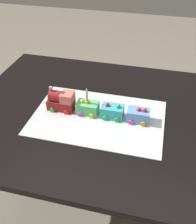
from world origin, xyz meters
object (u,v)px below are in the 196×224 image
object	(u,v)px
cake_car_caboose_mint_green	(87,108)
cake_locomotive	(61,101)
cake_car_gondola_turquoise	(112,111)
cake_car_hopper_sky_blue	(138,115)
birthday_candle	(87,94)
dining_table	(110,130)

from	to	relation	value
cake_car_caboose_mint_green	cake_locomotive	bearing A→B (deg)	180.00
cake_locomotive	cake_car_gondola_turquoise	bearing A→B (deg)	-0.00
cake_car_gondola_turquoise	cake_car_hopper_sky_blue	xyz separation A→B (m)	(0.12, 0.00, 0.00)
cake_car_caboose_mint_green	birthday_candle	world-z (taller)	birthday_candle
cake_car_hopper_sky_blue	birthday_candle	world-z (taller)	birthday_candle
cake_car_caboose_mint_green	cake_car_hopper_sky_blue	xyz separation A→B (m)	(0.24, 0.00, 0.00)
cake_locomotive	cake_car_gondola_turquoise	distance (m)	0.25
dining_table	cake_car_caboose_mint_green	size ratio (longest dim) A/B	14.00
cake_car_gondola_turquoise	birthday_candle	bearing A→B (deg)	180.00
cake_locomotive	cake_car_hopper_sky_blue	bearing A→B (deg)	-0.00
dining_table	cake_locomotive	world-z (taller)	cake_locomotive
birthday_candle	cake_car_hopper_sky_blue	bearing A→B (deg)	-0.00
birthday_candle	cake_car_caboose_mint_green	bearing A→B (deg)	-0.00
dining_table	birthday_candle	bearing A→B (deg)	-165.54
cake_car_caboose_mint_green	birthday_candle	distance (m)	0.08
cake_locomotive	cake_car_gondola_turquoise	size ratio (longest dim) A/B	1.40
dining_table	cake_car_hopper_sky_blue	distance (m)	0.19
cake_locomotive	birthday_candle	distance (m)	0.14
dining_table	cake_car_hopper_sky_blue	xyz separation A→B (m)	(0.13, -0.03, 0.14)
dining_table	cake_car_hopper_sky_blue	bearing A→B (deg)	-11.84
dining_table	cake_car_caboose_mint_green	distance (m)	0.18
cake_car_caboose_mint_green	cake_car_gondola_turquoise	distance (m)	0.12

